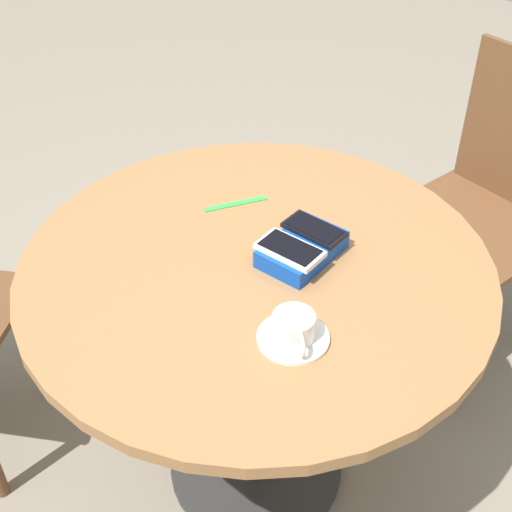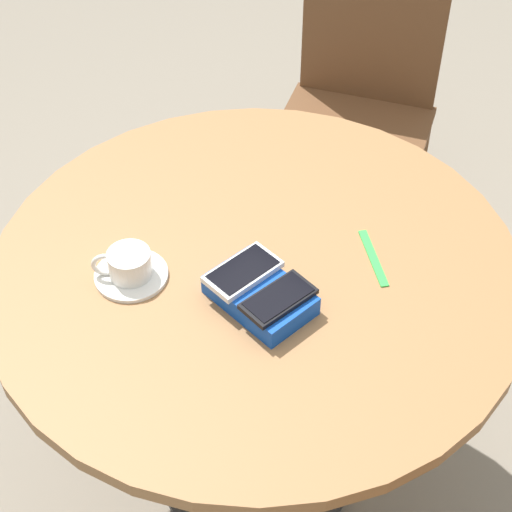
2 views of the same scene
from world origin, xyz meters
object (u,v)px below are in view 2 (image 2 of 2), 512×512
round_table (256,308)px  phone_white (243,272)px  lanyard_strap (373,258)px  chair_far_side (356,116)px  phone_box (260,295)px  saucer (131,275)px  phone_black (278,299)px  coffee_cup (128,263)px

round_table → phone_white: size_ratio=7.25×
lanyard_strap → chair_far_side: bearing=-49.7°
phone_box → lanyard_strap: 0.25m
round_table → saucer: 0.27m
round_table → phone_black: (-0.12, 0.07, 0.17)m
phone_box → phone_white: phone_white is taller
phone_black → phone_white: phone_white is taller
round_table → phone_box: bearing=138.7°
coffee_cup → lanyard_strap: 0.47m
phone_white → chair_far_side: chair_far_side is taller
chair_far_side → coffee_cup: bearing=104.6°
phone_black → coffee_cup: size_ratio=1.43×
saucer → phone_black: bearing=-155.5°
phone_box → saucer: 0.25m
phone_black → round_table: bearing=-29.1°
phone_white → lanyard_strap: (-0.12, -0.23, -0.05)m
phone_white → saucer: 0.22m
coffee_cup → lanyard_strap: bearing=-129.6°
phone_box → lanyard_strap: bearing=-107.7°
phone_white → lanyard_strap: bearing=-117.4°
phone_white → lanyard_strap: phone_white is taller
saucer → coffee_cup: 0.03m
phone_box → round_table: bearing=-41.3°
round_table → phone_box: (-0.08, 0.07, 0.15)m
phone_black → coffee_cup: coffee_cup is taller
round_table → chair_far_side: bearing=-63.7°
phone_box → chair_far_side: (0.49, -0.89, -0.30)m
phone_black → phone_white: (0.09, -0.00, 0.00)m
phone_black → chair_far_side: 1.09m
round_table → lanyard_strap: (-0.15, -0.17, 0.13)m
phone_box → phone_black: bearing=179.0°
phone_white → phone_box: bearing=177.7°
phone_box → phone_white: (0.05, -0.00, 0.03)m
phone_box → lanyard_strap: size_ratio=1.25×
round_table → phone_black: size_ratio=7.40×
phone_box → phone_white: size_ratio=1.36×
phone_box → phone_black: phone_black is taller
phone_white → coffee_cup: coffee_cup is taller
round_table → lanyard_strap: lanyard_strap is taller
lanyard_strap → phone_black: bearing=82.9°
coffee_cup → round_table: bearing=-127.2°
coffee_cup → phone_black: bearing=-155.2°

